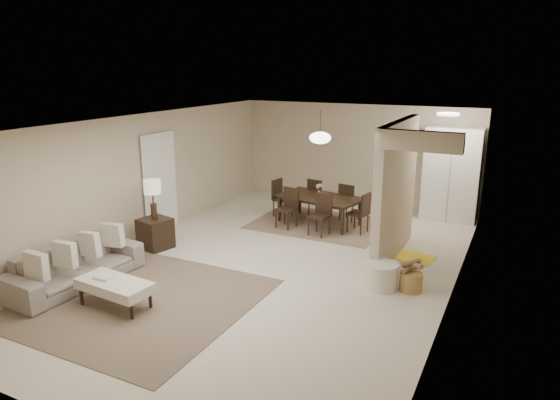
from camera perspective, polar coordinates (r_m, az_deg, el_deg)
The scene contains 22 objects.
floor at distance 8.91m, azimuth -0.76°, elevation -7.34°, with size 9.00×9.00×0.00m, color beige.
ceiling at distance 8.28m, azimuth -0.82°, elevation 8.86°, with size 9.00×9.00×0.00m, color white.
back_wall at distance 12.59m, azimuth 8.66°, elevation 5.12°, with size 6.00×6.00×0.00m, color #BEAD8F.
left_wall at distance 10.20m, azimuth -15.96°, elevation 2.35°, with size 9.00×9.00×0.00m, color #BEAD8F.
right_wall at distance 7.67m, azimuth 19.59°, elevation -2.10°, with size 9.00×9.00×0.00m, color #BEAD8F.
partition at distance 9.05m, azimuth 13.10°, elevation 0.96°, with size 0.15×2.50×2.50m, color #BEAD8F.
doorway at distance 10.67m, azimuth -13.60°, elevation 1.79°, with size 0.04×0.90×2.04m, color black.
pantry_cabinet at distance 11.79m, azimuth 19.01°, elevation 2.79°, with size 1.20×0.55×2.10m, color white.
flush_light at distance 10.66m, azimuth 18.67°, elevation 9.27°, with size 0.44×0.44×0.05m, color white.
living_rug at distance 7.88m, azimuth -15.59°, elevation -11.02°, with size 3.20×3.20×0.01m, color brown.
sofa at distance 8.65m, azimuth -22.38°, elevation -6.96°, with size 0.86×2.19×0.64m, color gray.
ottoman_bench at distance 7.68m, azimuth -18.39°, elevation -9.31°, with size 1.18×0.61×0.41m.
side_table at distance 9.86m, azimuth -14.06°, elevation -3.73°, with size 0.53×0.53×0.59m, color black.
table_lamp at distance 9.63m, azimuth -14.38°, elevation 1.09°, with size 0.32×0.32×0.76m.
round_pouf at distance 8.10m, azimuth 11.54°, elevation -8.49°, with size 0.52×0.52×0.41m, color beige.
wicker_basket at distance 8.12m, azimuth 14.73°, elevation -9.02°, with size 0.35×0.35×0.30m, color olive.
dining_rug at distance 11.11m, azimuth 4.40°, elevation -2.72°, with size 2.80×2.10×0.01m, color #846951.
dining_table at distance 11.02m, azimuth 4.43°, elevation -1.19°, with size 1.78×1.00×0.63m, color black.
dining_chairs at distance 10.99m, azimuth 4.44°, elevation -0.60°, with size 2.35×1.86×0.87m.
vase at distance 10.92m, azimuth 4.47°, elevation 0.73°, with size 0.13×0.13×0.14m, color white.
yellow_mat at distance 9.55m, azimuth 14.37°, elevation -6.23°, with size 0.92×0.56×0.01m, color yellow.
pendant_light at distance 10.68m, azimuth 4.61°, elevation 7.11°, with size 0.46×0.46×0.71m.
Camera 1 is at (3.77, -7.32, 3.41)m, focal length 32.00 mm.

